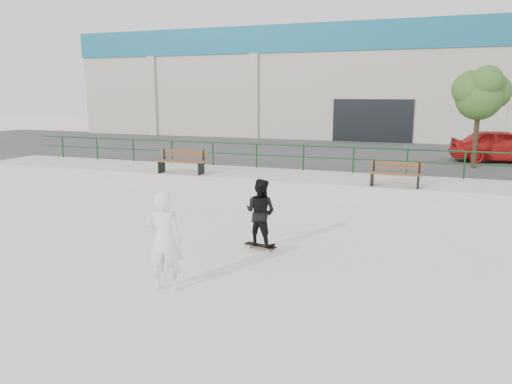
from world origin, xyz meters
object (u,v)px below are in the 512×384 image
at_px(standing_skater, 260,212).
at_px(seated_skater, 164,241).
at_px(bench_right, 395,174).
at_px(skateboard, 260,246).
at_px(bench_left, 182,162).
at_px(tree, 480,92).
at_px(red_car, 502,146).

xyz_separation_m(standing_skater, seated_skater, (-0.81, -2.91, 0.05)).
relative_size(bench_right, standing_skater, 1.15).
bearing_deg(standing_skater, skateboard, 100.67).
bearing_deg(bench_left, tree, 21.38).
bearing_deg(tree, bench_left, -153.10).
relative_size(bench_left, standing_skater, 1.30).
bearing_deg(skateboard, tree, 79.09).
xyz_separation_m(skateboard, standing_skater, (0.00, 0.00, 0.80)).
distance_m(red_car, seated_skater, 18.77).
bearing_deg(bench_right, standing_skater, -109.31).
distance_m(red_car, standing_skater, 15.77).
height_order(bench_left, standing_skater, standing_skater).
xyz_separation_m(red_car, seated_skater, (-7.21, -17.32, -0.32)).
distance_m(red_car, skateboard, 15.81).
bearing_deg(skateboard, bench_right, 81.94).
distance_m(tree, seated_skater, 16.30).
bearing_deg(seated_skater, standing_skater, -124.30).
distance_m(tree, skateboard, 13.55).
bearing_deg(seated_skater, bench_left, -81.91).
relative_size(red_car, seated_skater, 2.35).
height_order(bench_right, tree, tree).
distance_m(bench_left, standing_skater, 8.61).
xyz_separation_m(bench_right, tree, (2.74, 5.47, 2.71)).
distance_m(bench_right, red_car, 8.81).
height_order(skateboard, seated_skater, seated_skater).
height_order(skateboard, standing_skater, standing_skater).
height_order(bench_right, red_car, red_car).
relative_size(red_car, standing_skater, 2.79).
relative_size(tree, skateboard, 5.17).
height_order(bench_left, red_car, red_car).
height_order(tree, standing_skater, tree).
distance_m(bench_right, skateboard, 7.03).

